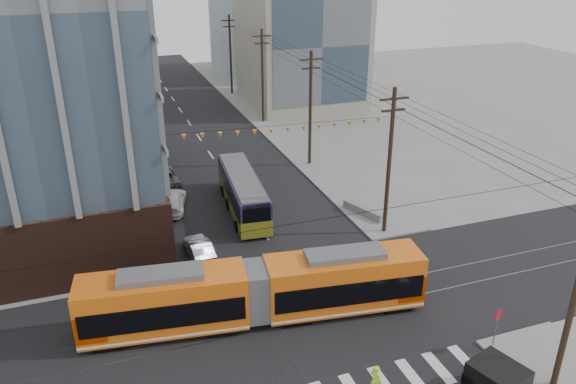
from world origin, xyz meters
name	(u,v)px	position (x,y,z in m)	size (l,w,h in m)	color
ground	(342,349)	(0.00, 0.00, 0.00)	(160.00, 160.00, 0.00)	slate
bg_bldg_nw_near	(26,44)	(-17.00, 52.00, 9.00)	(18.00, 16.00, 18.00)	#8C99A5
bg_bldg_ne_near	(301,43)	(16.00, 48.00, 8.00)	(14.00, 14.00, 16.00)	gray
bg_bldg_nw_far	(56,16)	(-14.00, 72.00, 10.00)	(16.00, 18.00, 20.00)	gray
bg_bldg_ne_far	(268,30)	(18.00, 68.00, 7.00)	(16.00, 16.00, 14.00)	#8C99A5
utility_pole_near	(576,292)	(8.50, -6.00, 5.50)	(0.30, 0.30, 11.00)	black
utility_pole_far	(231,55)	(8.50, 56.00, 5.50)	(0.30, 0.30, 11.00)	black
streetcar	(256,292)	(-3.55, 4.00, 1.86)	(19.31, 2.72, 3.72)	orange
city_bus	(243,192)	(-0.34, 18.33, 1.56)	(2.38, 10.98, 3.11)	#2B1F49
parked_car_silver	(199,248)	(-5.24, 12.12, 0.67)	(1.41, 4.04, 1.33)	#9EA4B6
parked_car_white	(172,201)	(-5.79, 20.36, 0.76)	(2.13, 5.24, 1.52)	silver
parked_car_grey	(163,176)	(-5.65, 26.07, 0.72)	(2.39, 5.19, 1.44)	#4B4B4B
pedestrian	(376,380)	(0.04, -3.54, 0.88)	(0.64, 0.42, 1.75)	#C1FF2F
stop_sign	(495,331)	(7.43, -2.78, 1.23)	(0.75, 0.75, 2.46)	#A20610
jersey_barrier	(363,211)	(8.30, 14.02, 0.39)	(0.87, 3.89, 0.78)	slate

